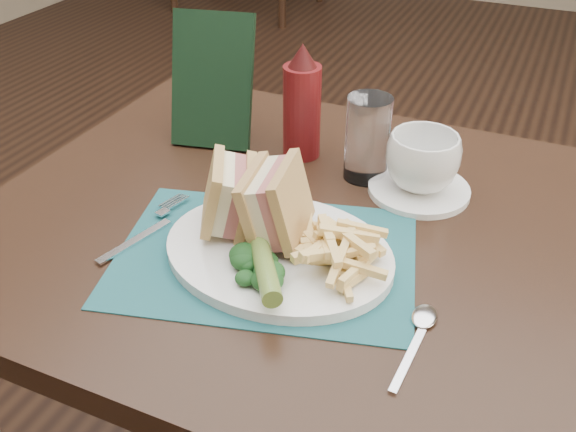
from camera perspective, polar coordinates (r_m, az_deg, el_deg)
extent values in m
plane|color=black|center=(1.75, 7.56, -12.09)|extent=(7.00, 7.00, 0.00)
plane|color=gray|center=(4.86, 20.70, 17.02)|extent=(6.00, 0.00, 6.00)
cube|color=#1B5256|center=(0.83, -2.02, -3.59)|extent=(0.43, 0.36, 0.00)
cylinder|color=#58772D|center=(0.75, -2.07, -4.59)|extent=(0.09, 0.11, 0.03)
cylinder|color=white|center=(0.97, 11.54, 2.33)|extent=(0.18, 0.18, 0.01)
imported|color=white|center=(0.95, 11.86, 4.75)|extent=(0.15, 0.15, 0.08)
cylinder|color=white|center=(0.97, 7.07, 6.86)|extent=(0.09, 0.09, 0.13)
cube|color=black|center=(1.07, -6.75, 11.85)|extent=(0.15, 0.11, 0.21)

